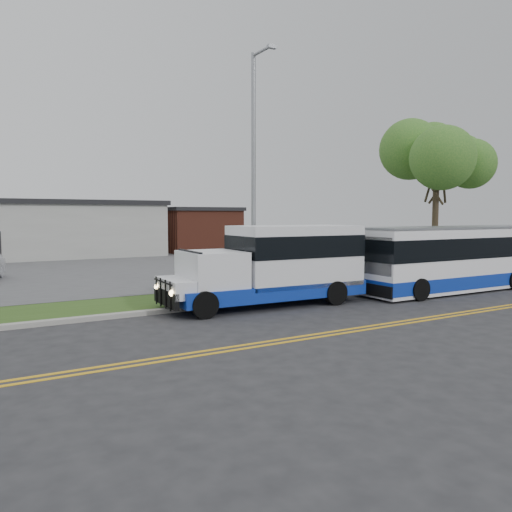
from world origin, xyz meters
TOP-DOWN VIEW (x-y plane):
  - ground at (0.00, 0.00)m, footprint 140.00×140.00m
  - lane_line_north at (0.00, -3.85)m, footprint 70.00×0.12m
  - lane_line_south at (0.00, -4.15)m, footprint 70.00×0.12m
  - curb at (0.00, 1.10)m, footprint 80.00×0.30m
  - verge at (0.00, 2.90)m, footprint 80.00×3.30m
  - parking_lot at (0.00, 17.00)m, footprint 80.00×25.00m
  - brick_wing at (10.50, 26.00)m, footprint 6.30×7.30m
  - tree_east at (14.00, 3.00)m, footprint 5.20×5.20m
  - streetlight_near at (3.00, 2.73)m, footprint 0.35×1.53m
  - shuttle_bus at (2.72, 0.57)m, footprint 7.59×2.78m
  - transit_bus at (11.29, -0.55)m, footprint 10.02×2.53m

SIDE VIEW (x-z plane):
  - ground at x=0.00m, z-range 0.00..0.00m
  - lane_line_north at x=0.00m, z-range 0.00..0.01m
  - lane_line_south at x=0.00m, z-range 0.00..0.01m
  - verge at x=0.00m, z-range 0.00..0.10m
  - parking_lot at x=0.00m, z-range 0.00..0.10m
  - curb at x=0.00m, z-range 0.00..0.15m
  - transit_bus at x=11.29m, z-range 0.02..2.79m
  - shuttle_bus at x=2.72m, z-range 0.10..2.97m
  - brick_wing at x=10.50m, z-range 0.01..3.91m
  - streetlight_near at x=3.00m, z-range 0.48..9.98m
  - tree_east at x=14.00m, z-range 2.04..10.37m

